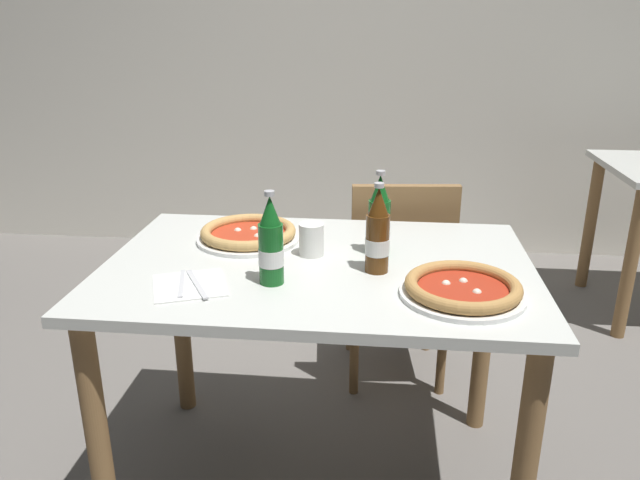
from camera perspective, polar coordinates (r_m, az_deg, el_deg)
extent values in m
plane|color=slate|center=(2.12, -0.15, -21.25)|extent=(8.00, 8.00, 0.00)
cube|color=silver|center=(3.79, 3.59, 18.44)|extent=(7.00, 0.10, 2.60)
cube|color=silver|center=(1.73, -0.17, -2.59)|extent=(1.20, 0.80, 0.03)
cylinder|color=olive|center=(1.77, -19.97, -17.29)|extent=(0.06, 0.06, 0.72)
cylinder|color=olive|center=(1.66, 18.49, -19.86)|extent=(0.06, 0.06, 0.72)
cylinder|color=olive|center=(2.30, -12.82, -7.39)|extent=(0.06, 0.06, 0.72)
cylinder|color=olive|center=(2.22, 14.99, -8.67)|extent=(0.06, 0.06, 0.72)
cube|color=olive|center=(2.47, 7.09, -3.32)|extent=(0.44, 0.44, 0.04)
cube|color=olive|center=(2.22, 7.84, 0.07)|extent=(0.38, 0.07, 0.40)
cylinder|color=olive|center=(2.74, 10.04, -6.22)|extent=(0.04, 0.04, 0.41)
cylinder|color=olive|center=(2.70, 2.87, -6.29)|extent=(0.04, 0.04, 0.41)
cylinder|color=olive|center=(2.44, 11.33, -9.72)|extent=(0.04, 0.04, 0.41)
cylinder|color=olive|center=(2.40, 3.22, -9.88)|extent=(0.04, 0.04, 0.41)
cylinder|color=olive|center=(3.07, 26.93, -2.04)|extent=(0.06, 0.06, 0.72)
cylinder|color=olive|center=(3.59, 23.87, 1.39)|extent=(0.06, 0.06, 0.72)
cylinder|color=white|center=(1.56, 13.11, -4.92)|extent=(0.31, 0.31, 0.01)
cylinder|color=#AD2D19|center=(1.55, 13.14, -4.55)|extent=(0.22, 0.22, 0.01)
torus|color=#B78447|center=(1.55, 13.17, -4.18)|extent=(0.29, 0.29, 0.03)
sphere|color=silver|center=(1.57, 11.66, -4.09)|extent=(0.02, 0.02, 0.02)
sphere|color=silver|center=(1.54, 14.40, -4.84)|extent=(0.02, 0.02, 0.02)
sphere|color=silver|center=(1.60, 13.20, -3.86)|extent=(0.02, 0.02, 0.02)
cylinder|color=white|center=(1.91, -6.67, 0.17)|extent=(0.32, 0.32, 0.01)
cylinder|color=#BC381E|center=(1.91, -6.68, 0.48)|extent=(0.23, 0.23, 0.01)
torus|color=tan|center=(1.90, -6.70, 0.79)|extent=(0.29, 0.29, 0.03)
sphere|color=silver|center=(1.94, -7.66, 0.80)|extent=(0.02, 0.02, 0.02)
sphere|color=silver|center=(1.88, -5.84, 0.27)|extent=(0.02, 0.02, 0.02)
sphere|color=silver|center=(1.95, -6.21, 0.95)|extent=(0.02, 0.02, 0.02)
cylinder|color=#14591E|center=(1.77, 5.51, 1.20)|extent=(0.06, 0.06, 0.16)
cone|color=#14591E|center=(1.74, 5.63, 4.86)|extent=(0.05, 0.05, 0.07)
cylinder|color=#B7B7BC|center=(1.73, 5.68, 6.26)|extent=(0.03, 0.03, 0.01)
cylinder|color=white|center=(1.78, 5.50, 0.96)|extent=(0.07, 0.07, 0.04)
cylinder|color=#512D0F|center=(1.65, 5.36, -0.31)|extent=(0.06, 0.06, 0.16)
cone|color=#512D0F|center=(1.61, 5.49, 3.61)|extent=(0.05, 0.05, 0.07)
cylinder|color=#B7B7BC|center=(1.60, 5.55, 5.11)|extent=(0.03, 0.03, 0.01)
cylinder|color=white|center=(1.65, 5.35, -0.57)|extent=(0.07, 0.07, 0.04)
cylinder|color=#14591E|center=(1.57, -4.57, -1.30)|extent=(0.06, 0.06, 0.16)
cone|color=#14591E|center=(1.53, -4.69, 2.80)|extent=(0.05, 0.05, 0.07)
cylinder|color=#B7B7BC|center=(1.52, -4.74, 4.37)|extent=(0.03, 0.03, 0.01)
cylinder|color=white|center=(1.57, -4.57, -1.57)|extent=(0.07, 0.07, 0.04)
cube|color=white|center=(1.61, -12.07, -4.15)|extent=(0.23, 0.23, 0.00)
cube|color=silver|center=(1.60, -11.40, -4.05)|extent=(0.11, 0.17, 0.00)
cube|color=silver|center=(1.61, -12.76, -3.97)|extent=(0.06, 0.17, 0.00)
cylinder|color=white|center=(1.76, -0.81, 0.05)|extent=(0.07, 0.07, 0.09)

